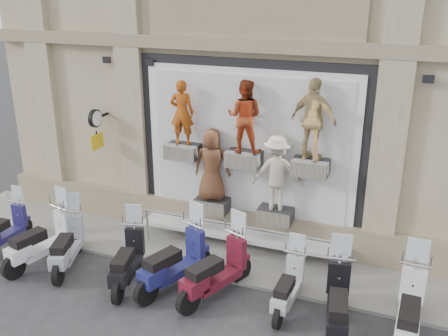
{
  "coord_description": "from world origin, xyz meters",
  "views": [
    {
      "loc": [
        3.51,
        -7.68,
        6.07
      ],
      "look_at": [
        -0.22,
        1.9,
        2.3
      ],
      "focal_mm": 40.0,
      "sensor_mm": 36.0,
      "label": 1
    }
  ],
  "objects_px": {
    "clock_sign_bracket": "(96,124)",
    "scooter_d": "(127,251)",
    "scooter_i": "(411,300)",
    "scooter_g": "(288,278)",
    "scooter_a": "(4,221)",
    "scooter_e": "(174,251)",
    "scooter_c": "(66,236)",
    "scooter_f": "(216,260)",
    "scooter_h": "(339,292)",
    "guard_rail": "(234,242)",
    "scooter_b": "(40,231)"
  },
  "relations": [
    {
      "from": "guard_rail",
      "to": "scooter_g",
      "type": "relative_size",
      "value": 2.93
    },
    {
      "from": "scooter_d",
      "to": "scooter_e",
      "type": "bearing_deg",
      "value": -1.84
    },
    {
      "from": "scooter_d",
      "to": "scooter_i",
      "type": "height_order",
      "value": "scooter_i"
    },
    {
      "from": "scooter_b",
      "to": "scooter_f",
      "type": "relative_size",
      "value": 0.98
    },
    {
      "from": "clock_sign_bracket",
      "to": "scooter_d",
      "type": "bearing_deg",
      "value": -46.54
    },
    {
      "from": "scooter_b",
      "to": "scooter_h",
      "type": "bearing_deg",
      "value": 13.48
    },
    {
      "from": "scooter_d",
      "to": "scooter_c",
      "type": "bearing_deg",
      "value": 162.78
    },
    {
      "from": "scooter_e",
      "to": "scooter_i",
      "type": "height_order",
      "value": "scooter_e"
    },
    {
      "from": "scooter_a",
      "to": "scooter_e",
      "type": "height_order",
      "value": "scooter_e"
    },
    {
      "from": "scooter_c",
      "to": "scooter_d",
      "type": "relative_size",
      "value": 1.0
    },
    {
      "from": "clock_sign_bracket",
      "to": "scooter_h",
      "type": "distance_m",
      "value": 7.19
    },
    {
      "from": "scooter_a",
      "to": "scooter_i",
      "type": "bearing_deg",
      "value": -1.55
    },
    {
      "from": "guard_rail",
      "to": "scooter_b",
      "type": "distance_m",
      "value": 4.45
    },
    {
      "from": "scooter_b",
      "to": "scooter_g",
      "type": "relative_size",
      "value": 1.2
    },
    {
      "from": "guard_rail",
      "to": "clock_sign_bracket",
      "type": "distance_m",
      "value": 4.57
    },
    {
      "from": "scooter_a",
      "to": "scooter_e",
      "type": "xyz_separation_m",
      "value": [
        4.63,
        -0.07,
        0.16
      ]
    },
    {
      "from": "scooter_c",
      "to": "scooter_h",
      "type": "xyz_separation_m",
      "value": [
        6.07,
        -0.06,
        0.05
      ]
    },
    {
      "from": "scooter_c",
      "to": "scooter_g",
      "type": "relative_size",
      "value": 1.13
    },
    {
      "from": "scooter_c",
      "to": "scooter_f",
      "type": "bearing_deg",
      "value": -17.93
    },
    {
      "from": "guard_rail",
      "to": "scooter_b",
      "type": "relative_size",
      "value": 2.44
    },
    {
      "from": "clock_sign_bracket",
      "to": "scooter_a",
      "type": "height_order",
      "value": "clock_sign_bracket"
    },
    {
      "from": "scooter_d",
      "to": "guard_rail",
      "type": "bearing_deg",
      "value": 30.33
    },
    {
      "from": "scooter_c",
      "to": "scooter_g",
      "type": "bearing_deg",
      "value": -17.04
    },
    {
      "from": "clock_sign_bracket",
      "to": "scooter_e",
      "type": "distance_m",
      "value": 4.18
    },
    {
      "from": "guard_rail",
      "to": "scooter_c",
      "type": "relative_size",
      "value": 2.6
    },
    {
      "from": "scooter_c",
      "to": "scooter_i",
      "type": "xyz_separation_m",
      "value": [
        7.29,
        0.12,
        0.08
      ]
    },
    {
      "from": "scooter_a",
      "to": "scooter_g",
      "type": "height_order",
      "value": "scooter_a"
    },
    {
      "from": "scooter_i",
      "to": "scooter_c",
      "type": "bearing_deg",
      "value": -177.16
    },
    {
      "from": "scooter_c",
      "to": "guard_rail",
      "type": "bearing_deg",
      "value": 6.08
    },
    {
      "from": "scooter_d",
      "to": "scooter_f",
      "type": "height_order",
      "value": "scooter_f"
    },
    {
      "from": "guard_rail",
      "to": "scooter_h",
      "type": "relative_size",
      "value": 2.45
    },
    {
      "from": "scooter_h",
      "to": "clock_sign_bracket",
      "type": "bearing_deg",
      "value": 152.67
    },
    {
      "from": "scooter_a",
      "to": "scooter_i",
      "type": "relative_size",
      "value": 0.82
    },
    {
      "from": "clock_sign_bracket",
      "to": "scooter_i",
      "type": "distance_m",
      "value": 8.27
    },
    {
      "from": "scooter_a",
      "to": "scooter_f",
      "type": "bearing_deg",
      "value": -1.69
    },
    {
      "from": "scooter_g",
      "to": "scooter_a",
      "type": "bearing_deg",
      "value": -177.98
    },
    {
      "from": "scooter_c",
      "to": "scooter_e",
      "type": "height_order",
      "value": "scooter_e"
    },
    {
      "from": "scooter_e",
      "to": "scooter_g",
      "type": "xyz_separation_m",
      "value": [
        2.42,
        0.14,
        -0.17
      ]
    },
    {
      "from": "guard_rail",
      "to": "scooter_e",
      "type": "bearing_deg",
      "value": -117.06
    },
    {
      "from": "clock_sign_bracket",
      "to": "guard_rail",
      "type": "bearing_deg",
      "value": -6.84
    },
    {
      "from": "scooter_a",
      "to": "scooter_f",
      "type": "xyz_separation_m",
      "value": [
        5.58,
        -0.07,
        0.15
      ]
    },
    {
      "from": "scooter_f",
      "to": "scooter_b",
      "type": "bearing_deg",
      "value": -155.22
    },
    {
      "from": "scooter_b",
      "to": "scooter_c",
      "type": "relative_size",
      "value": 1.07
    },
    {
      "from": "scooter_g",
      "to": "scooter_b",
      "type": "bearing_deg",
      "value": -174.85
    },
    {
      "from": "scooter_a",
      "to": "scooter_e",
      "type": "relative_size",
      "value": 0.81
    },
    {
      "from": "scooter_h",
      "to": "scooter_i",
      "type": "xyz_separation_m",
      "value": [
        1.23,
        0.18,
        0.03
      ]
    },
    {
      "from": "scooter_h",
      "to": "scooter_i",
      "type": "distance_m",
      "value": 1.24
    },
    {
      "from": "scooter_g",
      "to": "scooter_i",
      "type": "distance_m",
      "value": 2.26
    },
    {
      "from": "scooter_f",
      "to": "scooter_h",
      "type": "relative_size",
      "value": 1.02
    },
    {
      "from": "scooter_h",
      "to": "scooter_i",
      "type": "relative_size",
      "value": 0.97
    }
  ]
}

